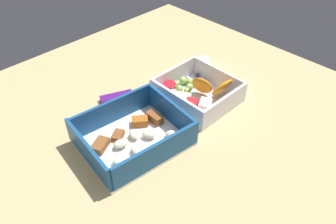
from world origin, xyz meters
TOP-DOWN VIEW (x-y plane):
  - table_surface at (0.00, 0.00)cm, footprint 80.00×80.00cm
  - pasta_container at (-10.28, -1.54)cm, footprint 19.87×16.99cm
  - fruit_bowl at (8.01, -0.81)cm, footprint 14.01×15.22cm
  - candy_bar at (-4.44, 11.13)cm, footprint 7.37×5.01cm
  - paper_cup_liner at (18.93, 7.08)cm, footprint 3.64×3.64cm

SIDE VIEW (x-z plane):
  - table_surface at x=0.00cm, z-range 0.00..2.00cm
  - candy_bar at x=-4.44cm, z-range 2.00..3.20cm
  - paper_cup_liner at x=18.93cm, z-range 2.00..3.84cm
  - pasta_container at x=-10.28cm, z-range 0.93..6.57cm
  - fruit_bowl at x=8.01cm, z-range 0.89..6.73cm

